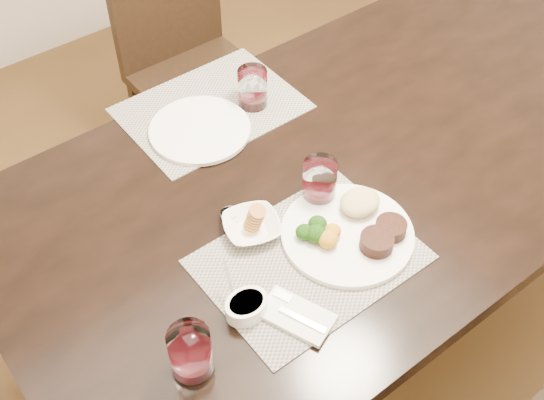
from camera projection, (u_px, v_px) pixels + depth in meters
ground_plane at (351, 309)px, 2.29m from camera, size 4.50×4.50×0.00m
dining_table at (373, 168)px, 1.80m from camera, size 2.00×1.00×0.75m
chair_far at (187, 55)px, 2.42m from camera, size 0.42×0.42×0.90m
placemat_near at (309, 259)px, 1.49m from camera, size 0.46×0.34×0.00m
placemat_far at (211, 108)px, 1.84m from camera, size 0.46×0.34×0.00m
dinner_plate at (353, 229)px, 1.53m from camera, size 0.30×0.30×0.05m
napkin_fork at (296, 316)px, 1.39m from camera, size 0.13×0.17×0.01m
steak_knife at (375, 242)px, 1.52m from camera, size 0.03×0.23×0.01m
cracker_bowl at (252, 226)px, 1.53m from camera, size 0.16×0.16×0.06m
sauce_ramekin at (246, 306)px, 1.38m from camera, size 0.09×0.14×0.07m
wine_glass_near at (319, 183)px, 1.58m from camera, size 0.08×0.08×0.11m
far_plate at (200, 130)px, 1.77m from camera, size 0.26×0.26×0.01m
wine_glass_far at (253, 90)px, 1.81m from camera, size 0.08×0.08×0.11m
wine_glass_side at (191, 354)px, 1.28m from camera, size 0.08×0.08×0.11m
salt_cellar at (230, 215)px, 1.57m from camera, size 0.04×0.04×0.02m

